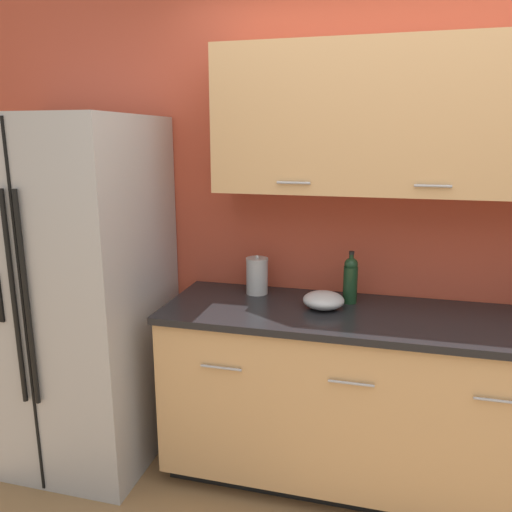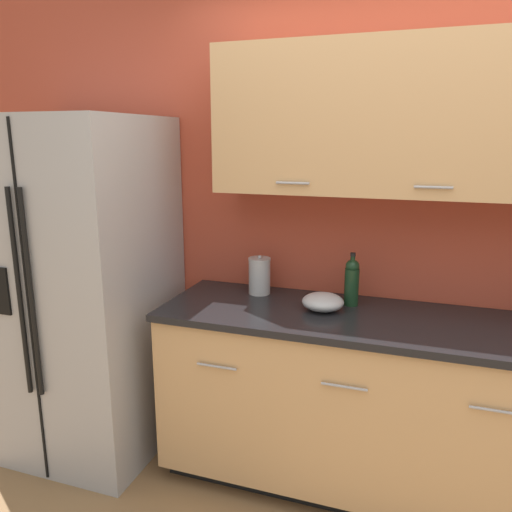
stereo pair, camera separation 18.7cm
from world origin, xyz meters
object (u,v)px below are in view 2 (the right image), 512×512
mixing_bowl (323,302)px  steel_canister (259,276)px  refrigerator (83,289)px  wine_bottle (352,281)px

mixing_bowl → steel_canister: bearing=158.0°
refrigerator → steel_canister: (0.95, 0.26, 0.10)m
refrigerator → mixing_bowl: 1.34m
wine_bottle → steel_canister: (-0.50, 0.03, -0.03)m
wine_bottle → steel_canister: wine_bottle is taller
wine_bottle → mixing_bowl: (-0.12, -0.12, -0.08)m
refrigerator → steel_canister: refrigerator is taller
steel_canister → mixing_bowl: size_ratio=1.04×
refrigerator → wine_bottle: size_ratio=6.91×
wine_bottle → steel_canister: 0.50m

